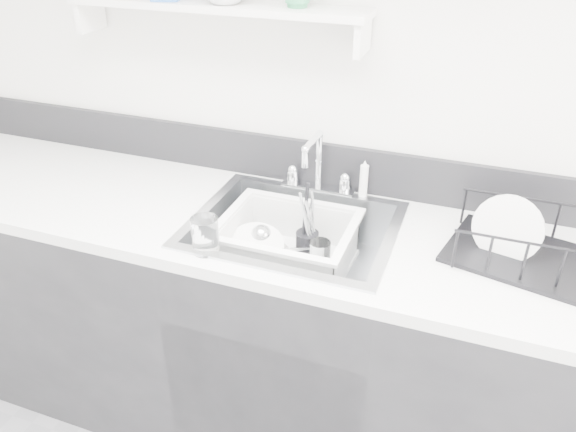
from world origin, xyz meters
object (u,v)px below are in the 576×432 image
at_px(counter_run, 293,336).
at_px(sink, 293,249).
at_px(wash_tub, 287,244).
at_px(dish_rack, 524,238).

relative_size(counter_run, sink, 5.00).
height_order(sink, wash_tub, sink).
bearing_deg(dish_rack, counter_run, -162.68).
bearing_deg(wash_tub, counter_run, -25.03).
bearing_deg(wash_tub, sink, -25.03).
bearing_deg(counter_run, dish_rack, 4.42).
relative_size(sink, wash_tub, 1.49).
relative_size(wash_tub, dish_rack, 1.09).
bearing_deg(sink, wash_tub, 154.97).
bearing_deg(wash_tub, dish_rack, 3.28).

